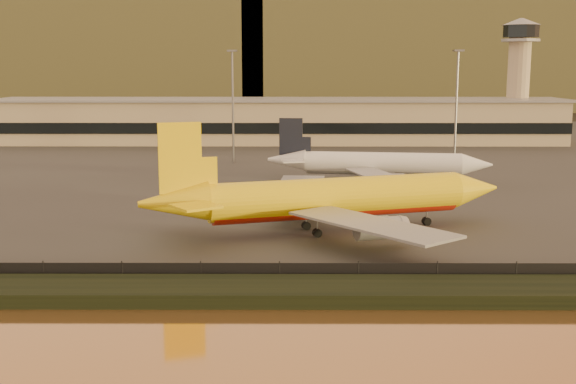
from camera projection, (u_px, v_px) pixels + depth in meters
name	position (u px, v px, depth m)	size (l,w,h in m)	color
ground	(265.00, 253.00, 86.18)	(900.00, 900.00, 0.00)	black
embankment	(258.00, 291.00, 69.32)	(320.00, 7.00, 1.40)	black
tarmac	(278.00, 155.00, 179.74)	(320.00, 220.00, 0.20)	#2D2D2D
perimeter_fence	(260.00, 273.00, 73.15)	(300.00, 0.05, 2.20)	black
terminal_building	(230.00, 121.00, 208.83)	(202.00, 25.00, 12.60)	tan
control_tower	(519.00, 67.00, 211.18)	(11.20, 11.20, 35.50)	tan
apron_light_masts	(345.00, 95.00, 157.28)	(152.20, 12.20, 25.40)	slate
distant_hills	(250.00, 49.00, 415.75)	(470.00, 160.00, 70.00)	brown
dhl_cargo_jet	(331.00, 199.00, 95.51)	(49.50, 47.25, 15.09)	yellow
white_narrowbody_jet	(378.00, 164.00, 135.82)	(42.22, 40.90, 12.13)	white
gse_vehicle_yellow	(301.00, 194.00, 119.36)	(4.29, 1.93, 1.93)	yellow
gse_vehicle_white	(193.00, 196.00, 117.46)	(4.52, 2.03, 2.03)	white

